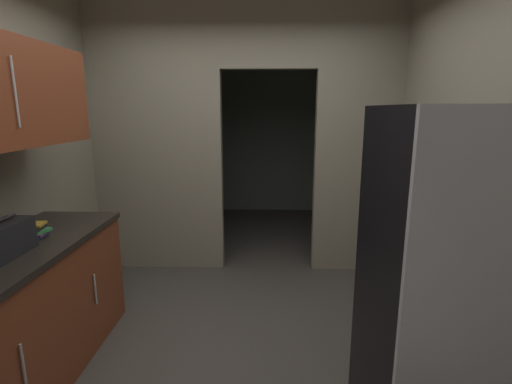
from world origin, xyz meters
The scene contains 7 objects.
ground centered at (0.00, 0.00, 0.00)m, with size 20.00×20.00×0.00m, color #47423D.
kitchen_partition centered at (-0.07, 1.66, 1.52)m, with size 3.13×0.12×2.83m.
adjoining_room_shell centered at (0.00, 3.36, 1.42)m, with size 3.13×2.49×2.83m.
refrigerator centered at (1.16, -0.60, 0.85)m, with size 0.84×0.74×1.70m.
lower_cabinet_run centered at (-1.25, -0.24, 0.44)m, with size 0.62×1.80×0.88m.
boombox centered at (-1.23, -0.29, 0.98)m, with size 0.18×0.36×0.22m.
book_stack centered at (-1.25, 0.04, 0.93)m, with size 0.15×0.17×0.09m.
Camera 1 is at (0.25, -2.22, 1.69)m, focal length 26.45 mm.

